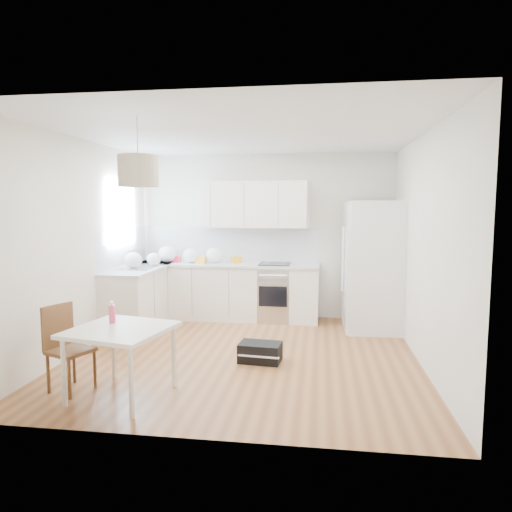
{
  "coord_description": "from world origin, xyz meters",
  "views": [
    {
      "loc": [
        0.91,
        -5.45,
        1.84
      ],
      "look_at": [
        0.09,
        0.4,
        1.2
      ],
      "focal_mm": 32.0,
      "sensor_mm": 36.0,
      "label": 1
    }
  ],
  "objects": [
    {
      "name": "floor",
      "position": [
        0.0,
        0.0,
        0.0
      ],
      "size": [
        4.2,
        4.2,
        0.0
      ],
      "primitive_type": "plane",
      "color": "brown",
      "rests_on": "ground"
    },
    {
      "name": "ceiling",
      "position": [
        0.0,
        0.0,
        2.7
      ],
      "size": [
        4.2,
        4.2,
        0.0
      ],
      "primitive_type": "plane",
      "rotation": [
        3.14,
        0.0,
        0.0
      ],
      "color": "white",
      "rests_on": "wall_back"
    },
    {
      "name": "wall_back",
      "position": [
        0.0,
        2.1,
        1.35
      ],
      "size": [
        4.2,
        0.0,
        4.2
      ],
      "primitive_type": "plane",
      "rotation": [
        1.57,
        0.0,
        0.0
      ],
      "color": "beige",
      "rests_on": "floor"
    },
    {
      "name": "wall_left",
      "position": [
        -2.1,
        0.0,
        1.35
      ],
      "size": [
        0.0,
        4.2,
        4.2
      ],
      "primitive_type": "plane",
      "rotation": [
        1.57,
        0.0,
        1.57
      ],
      "color": "beige",
      "rests_on": "floor"
    },
    {
      "name": "wall_right",
      "position": [
        2.1,
        0.0,
        1.35
      ],
      "size": [
        0.0,
        4.2,
        4.2
      ],
      "primitive_type": "plane",
      "rotation": [
        1.57,
        0.0,
        -1.57
      ],
      "color": "beige",
      "rests_on": "floor"
    },
    {
      "name": "window_glassblock",
      "position": [
        -2.09,
        1.15,
        1.75
      ],
      "size": [
        0.02,
        1.0,
        1.0
      ],
      "primitive_type": "cube",
      "color": "#BFE0F9",
      "rests_on": "wall_left"
    },
    {
      "name": "cabinets_back",
      "position": [
        -0.6,
        1.8,
        0.44
      ],
      "size": [
        3.0,
        0.6,
        0.88
      ],
      "primitive_type": "cube",
      "color": "silver",
      "rests_on": "floor"
    },
    {
      "name": "cabinets_left",
      "position": [
        -1.8,
        1.2,
        0.44
      ],
      "size": [
        0.6,
        1.8,
        0.88
      ],
      "primitive_type": "cube",
      "color": "silver",
      "rests_on": "floor"
    },
    {
      "name": "counter_back",
      "position": [
        -0.6,
        1.8,
        0.9
      ],
      "size": [
        3.02,
        0.64,
        0.04
      ],
      "primitive_type": "cube",
      "color": "silver",
      "rests_on": "cabinets_back"
    },
    {
      "name": "counter_left",
      "position": [
        -1.8,
        1.2,
        0.9
      ],
      "size": [
        0.64,
        1.82,
        0.04
      ],
      "primitive_type": "cube",
      "color": "silver",
      "rests_on": "cabinets_left"
    },
    {
      "name": "backsplash_back",
      "position": [
        -0.6,
        2.09,
        1.21
      ],
      "size": [
        3.0,
        0.01,
        0.58
      ],
      "primitive_type": "cube",
      "color": "white",
      "rests_on": "wall_back"
    },
    {
      "name": "backsplash_left",
      "position": [
        -2.09,
        1.2,
        1.21
      ],
      "size": [
        0.01,
        1.8,
        0.58
      ],
      "primitive_type": "cube",
      "color": "white",
      "rests_on": "wall_left"
    },
    {
      "name": "upper_cabinets",
      "position": [
        -0.15,
        1.94,
        1.88
      ],
      "size": [
        1.7,
        0.32,
        0.75
      ],
      "primitive_type": "cube",
      "color": "silver",
      "rests_on": "wall_back"
    },
    {
      "name": "range_oven",
      "position": [
        0.2,
        1.8,
        0.44
      ],
      "size": [
        0.5,
        0.61,
        0.88
      ],
      "primitive_type": null,
      "color": "silver",
      "rests_on": "floor"
    },
    {
      "name": "sink",
      "position": [
        -1.8,
        1.15,
        0.92
      ],
      "size": [
        0.5,
        0.8,
        0.16
      ],
      "primitive_type": null,
      "color": "silver",
      "rests_on": "counter_left"
    },
    {
      "name": "refrigerator",
      "position": [
        1.7,
        1.49,
        0.96
      ],
      "size": [
        0.93,
        0.99,
        1.93
      ],
      "primitive_type": null,
      "rotation": [
        0.0,
        0.0,
        0.03
      ],
      "color": "white",
      "rests_on": "floor"
    },
    {
      "name": "dining_table",
      "position": [
        -0.97,
        -1.4,
        0.61
      ],
      "size": [
        1.03,
        1.03,
        0.68
      ],
      "rotation": [
        0.0,
        0.0,
        -0.2
      ],
      "color": "beige",
      "rests_on": "floor"
    },
    {
      "name": "dining_chair",
      "position": [
        -1.53,
        -1.34,
        0.43
      ],
      "size": [
        0.47,
        0.47,
        0.86
      ],
      "primitive_type": null,
      "rotation": [
        0.0,
        0.0,
        -0.36
      ],
      "color": "#472C15",
      "rests_on": "floor"
    },
    {
      "name": "drink_bottle",
      "position": [
        -1.13,
        -1.24,
        0.8
      ],
      "size": [
        0.07,
        0.07,
        0.22
      ],
      "primitive_type": "cylinder",
      "rotation": [
        0.0,
        0.0,
        0.16
      ],
      "color": "#DF3D63",
      "rests_on": "dining_table"
    },
    {
      "name": "gym_bag",
      "position": [
        0.22,
        -0.21,
        0.11
      ],
      "size": [
        0.52,
        0.37,
        0.23
      ],
      "primitive_type": "cube",
      "rotation": [
        0.0,
        0.0,
        -0.1
      ],
      "color": "black",
      "rests_on": "floor"
    },
    {
      "name": "pendant_lamp",
      "position": [
        -0.82,
        -1.23,
        2.18
      ],
      "size": [
        0.43,
        0.43,
        0.3
      ],
      "primitive_type": "cylinder",
      "rotation": [
        0.0,
        0.0,
        0.14
      ],
      "color": "#BEB392",
      "rests_on": "ceiling"
    },
    {
      "name": "grocery_bag_a",
      "position": [
        -1.6,
        1.79,
        1.05
      ],
      "size": [
        0.3,
        0.25,
        0.27
      ],
      "primitive_type": "ellipsoid",
      "color": "white",
      "rests_on": "counter_back"
    },
    {
      "name": "grocery_bag_b",
      "position": [
        -1.18,
        1.77,
        1.04
      ],
      "size": [
        0.27,
        0.23,
        0.24
      ],
      "primitive_type": "ellipsoid",
      "color": "white",
      "rests_on": "counter_back"
    },
    {
      "name": "grocery_bag_c",
      "position": [
        -0.8,
        1.81,
        1.05
      ],
      "size": [
        0.28,
        0.24,
        0.26
      ],
      "primitive_type": "ellipsoid",
      "color": "white",
      "rests_on": "counter_back"
    },
    {
      "name": "grocery_bag_d",
      "position": [
        -1.68,
        1.38,
        1.02
      ],
      "size": [
        0.22,
        0.19,
        0.2
      ],
      "primitive_type": "ellipsoid",
      "color": "white",
      "rests_on": "counter_back"
    },
    {
      "name": "grocery_bag_e",
      "position": [
        -1.87,
        1.04,
        1.04
      ],
      "size": [
        0.27,
        0.23,
        0.24
      ],
      "primitive_type": "ellipsoid",
      "color": "white",
      "rests_on": "counter_left"
    },
    {
      "name": "snack_orange",
      "position": [
        -0.44,
        1.87,
        0.97
      ],
      "size": [
        0.18,
        0.16,
        0.11
      ],
      "primitive_type": "cube",
      "rotation": [
        0.0,
        0.0,
        0.57
      ],
      "color": "orange",
      "rests_on": "counter_back"
    },
    {
      "name": "snack_yellow",
      "position": [
        -1.01,
        1.76,
        0.98
      ],
      "size": [
        0.17,
        0.12,
        0.11
      ],
      "primitive_type": "cube",
      "rotation": [
        0.0,
        0.0,
        -0.13
      ],
      "color": "#FFAA28",
      "rests_on": "counter_back"
    },
    {
      "name": "snack_red",
      "position": [
        -1.46,
        1.83,
        0.97
      ],
      "size": [
        0.15,
        0.09,
        0.1
      ],
      "primitive_type": "cube",
      "rotation": [
        0.0,
        0.0,
        0.01
      ],
      "color": "red",
      "rests_on": "counter_back"
    }
  ]
}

